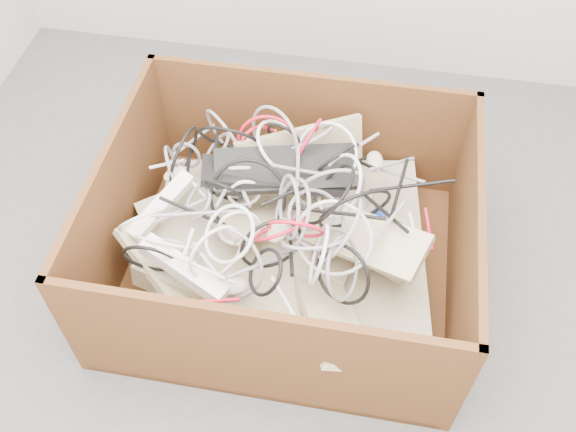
% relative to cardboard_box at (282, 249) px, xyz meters
% --- Properties ---
extents(ground, '(3.00, 3.00, 0.00)m').
position_rel_cardboard_box_xyz_m(ground, '(0.01, -0.25, -0.14)').
color(ground, '#4A4A4C').
rests_on(ground, ground).
extents(room_shell, '(3.04, 3.04, 2.50)m').
position_rel_cardboard_box_xyz_m(room_shell, '(0.01, -0.25, 1.11)').
color(room_shell, '#BCB6AE').
rests_on(room_shell, ground).
extents(cardboard_box, '(1.19, 1.00, 0.53)m').
position_rel_cardboard_box_xyz_m(cardboard_box, '(0.00, 0.00, 0.00)').
color(cardboard_box, '#3F1E0F').
rests_on(cardboard_box, ground).
extents(keyboard_pile, '(1.04, 0.95, 0.36)m').
position_rel_cardboard_box_xyz_m(keyboard_pile, '(0.00, -0.00, 0.15)').
color(keyboard_pile, '#BFB487').
rests_on(keyboard_pile, cardboard_box).
extents(mice_scatter, '(0.76, 0.65, 0.17)m').
position_rel_cardboard_box_xyz_m(mice_scatter, '(-0.07, 0.03, 0.23)').
color(mice_scatter, beige).
rests_on(mice_scatter, keyboard_pile).
extents(power_strip_left, '(0.18, 0.26, 0.11)m').
position_rel_cardboard_box_xyz_m(power_strip_left, '(-0.39, -0.05, 0.22)').
color(power_strip_left, white).
rests_on(power_strip_left, keyboard_pile).
extents(power_strip_right, '(0.31, 0.17, 0.10)m').
position_rel_cardboard_box_xyz_m(power_strip_right, '(-0.25, -0.28, 0.21)').
color(power_strip_right, white).
rests_on(power_strip_right, keyboard_pile).
extents(vga_plug, '(0.06, 0.05, 0.03)m').
position_rel_cardboard_box_xyz_m(vga_plug, '(0.31, 0.04, 0.21)').
color(vga_plug, '#0D3BC7').
rests_on(vga_plug, keyboard_pile).
extents(cable_tangle, '(1.06, 0.78, 0.42)m').
position_rel_cardboard_box_xyz_m(cable_tangle, '(-0.02, 0.00, 0.27)').
color(cable_tangle, gray).
rests_on(cable_tangle, keyboard_pile).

